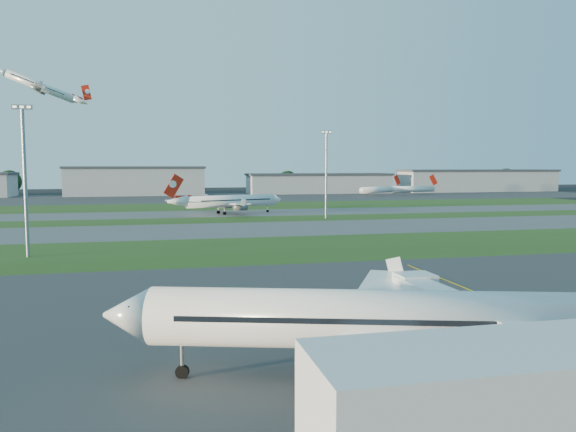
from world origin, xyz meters
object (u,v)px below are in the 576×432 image
object	(u,v)px
jet_bridge	(488,327)
light_mast_west	(25,170)
airliner_taxiing	(230,201)
light_mast_centre	(326,168)
mini_jet_far	(411,189)
airliner_parked	(387,321)
mini_jet_near	(380,190)

from	to	relation	value
jet_bridge	light_mast_west	bearing A→B (deg)	123.91
jet_bridge	airliner_taxiing	size ratio (longest dim) A/B	0.74
airliner_taxiing	light_mast_centre	bearing A→B (deg)	123.60
airliner_taxiing	mini_jet_far	size ratio (longest dim) A/B	1.28
jet_bridge	airliner_parked	bearing A→B (deg)	170.49
mini_jet_far	light_mast_centre	bearing A→B (deg)	-127.47
jet_bridge	mini_jet_far	distance (m)	262.29
airliner_parked	jet_bridge	bearing A→B (deg)	6.94
airliner_parked	airliner_taxiing	world-z (taller)	airliner_parked
mini_jet_near	light_mast_centre	bearing A→B (deg)	-142.94
mini_jet_near	light_mast_west	xyz separation A→B (m)	(-132.69, -168.43, 11.53)
mini_jet_near	airliner_taxiing	bearing A→B (deg)	-158.02
mini_jet_near	light_mast_centre	distance (m)	129.24
airliner_parked	light_mast_west	distance (m)	76.81
airliner_taxiing	mini_jet_near	bearing A→B (deg)	-150.46
airliner_parked	light_mast_centre	bearing A→B (deg)	91.72
jet_bridge	airliner_taxiing	world-z (taller)	airliner_taxiing
airliner_taxiing	mini_jet_far	world-z (taller)	airliner_taxiing
airliner_taxiing	light_mast_centre	distance (m)	35.25
jet_bridge	mini_jet_near	bearing A→B (deg)	69.63
mini_jet_near	light_mast_centre	world-z (taller)	light_mast_centre
airliner_parked	airliner_taxiing	bearing A→B (deg)	103.89
jet_bridge	light_mast_centre	distance (m)	126.17
mini_jet_near	mini_jet_far	size ratio (longest dim) A/B	0.94
mini_jet_near	light_mast_west	world-z (taller)	light_mast_west
mini_jet_far	light_mast_centre	xyz separation A→B (m)	(-82.10, -116.28, 11.53)
light_mast_west	mini_jet_near	bearing A→B (deg)	51.77
jet_bridge	light_mast_centre	size ratio (longest dim) A/B	1.04
mini_jet_far	light_mast_west	world-z (taller)	light_mast_west
jet_bridge	airliner_parked	xyz separation A→B (m)	(-7.28, 1.22, 0.55)
airliner_parked	light_mast_centre	distance (m)	126.58
jet_bridge	light_mast_centre	bearing A→B (deg)	78.62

